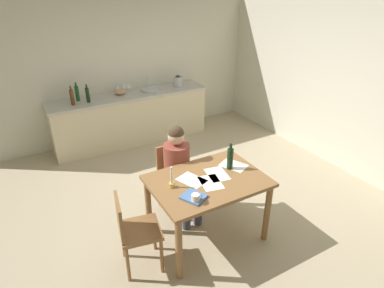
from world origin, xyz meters
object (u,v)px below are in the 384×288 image
object	(u,v)px
bottle_oil	(72,97)
candlestick	(172,182)
mixing_bowl	(120,92)
sink_unit	(151,89)
bottle_vinegar	(77,93)
chair_at_table	(174,175)
chair_side_empty	(134,230)
wine_glass_near_sink	(129,86)
wine_glass_back_left	(117,87)
person_seated	(179,167)
book_magazine	(194,197)
coffee_mug	(196,198)
wine_glass_by_kettle	(124,86)
wine_bottle_on_table	(230,158)
bottle_wine_red	(88,95)
stovetop_kettle	(178,81)
dining_table	(207,188)

from	to	relation	value
bottle_oil	candlestick	bearing A→B (deg)	-80.92
bottle_oil	mixing_bowl	distance (m)	0.85
sink_unit	bottle_vinegar	xyz separation A→B (m)	(-1.27, 0.08, 0.11)
chair_at_table	chair_side_empty	xyz separation A→B (m)	(-0.81, -0.71, 0.01)
wine_glass_near_sink	candlestick	bearing A→B (deg)	-101.42
sink_unit	wine_glass_near_sink	distance (m)	0.40
mixing_bowl	wine_glass_back_left	world-z (taller)	wine_glass_back_left
person_seated	bottle_oil	distance (m)	2.38
book_magazine	coffee_mug	bearing A→B (deg)	-131.05
chair_at_table	candlestick	size ratio (longest dim) A/B	3.55
wine_glass_by_kettle	person_seated	bearing A→B (deg)	-93.93
wine_bottle_on_table	sink_unit	bearing A→B (deg)	85.57
candlestick	wine_glass_near_sink	distance (m)	3.01
bottle_vinegar	bottle_wine_red	size ratio (longest dim) A/B	1.04
chair_at_table	person_seated	distance (m)	0.25
chair_side_empty	bottle_oil	bearing A→B (deg)	89.10
candlestick	wine_glass_near_sink	bearing A→B (deg)	78.58
wine_glass_by_kettle	sink_unit	bearing A→B (deg)	-17.80
coffee_mug	wine_glass_near_sink	xyz separation A→B (m)	(0.51, 3.29, 0.18)
wine_glass_back_left	wine_glass_by_kettle	bearing A→B (deg)	0.00
wine_bottle_on_table	wine_glass_back_left	world-z (taller)	wine_bottle_on_table
chair_side_empty	coffee_mug	world-z (taller)	coffee_mug
bottle_oil	bottle_vinegar	xyz separation A→B (m)	(0.11, 0.18, -0.00)
chair_side_empty	book_magazine	bearing A→B (deg)	-17.37
bottle_vinegar	wine_glass_near_sink	xyz separation A→B (m)	(0.91, 0.06, -0.02)
book_magazine	bottle_oil	bearing A→B (deg)	73.44
bottle_vinegar	candlestick	bearing A→B (deg)	-83.71
bottle_wine_red	sink_unit	bearing A→B (deg)	3.91
bottle_vinegar	stovetop_kettle	distance (m)	1.83
sink_unit	person_seated	bearing A→B (deg)	-105.04
coffee_mug	book_magazine	distance (m)	0.09
bottle_wine_red	wine_glass_back_left	distance (m)	0.61
candlestick	bottle_vinegar	world-z (taller)	bottle_vinegar
chair_side_empty	stovetop_kettle	xyz separation A→B (m)	(1.99, 2.88, 0.51)
coffee_mug	chair_at_table	bearing A→B (deg)	75.85
chair_at_table	wine_glass_back_left	size ratio (longest dim) A/B	5.59
dining_table	sink_unit	world-z (taller)	sink_unit
chair_at_table	bottle_wine_red	size ratio (longest dim) A/B	2.90
mixing_bowl	stovetop_kettle	bearing A→B (deg)	-3.45
chair_at_table	wine_bottle_on_table	distance (m)	0.85
book_magazine	wine_glass_by_kettle	distance (m)	3.25
coffee_mug	sink_unit	bearing A→B (deg)	74.55
chair_side_empty	stovetop_kettle	world-z (taller)	stovetop_kettle
wine_glass_back_left	mixing_bowl	bearing A→B (deg)	-78.60
person_seated	book_magazine	world-z (taller)	person_seated
sink_unit	bottle_wine_red	size ratio (longest dim) A/B	1.21
chair_at_table	bottle_oil	world-z (taller)	bottle_oil
chair_at_table	wine_glass_by_kettle	size ratio (longest dim) A/B	5.59
bottle_wine_red	candlestick	bearing A→B (deg)	-86.12
dining_table	candlestick	distance (m)	0.44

